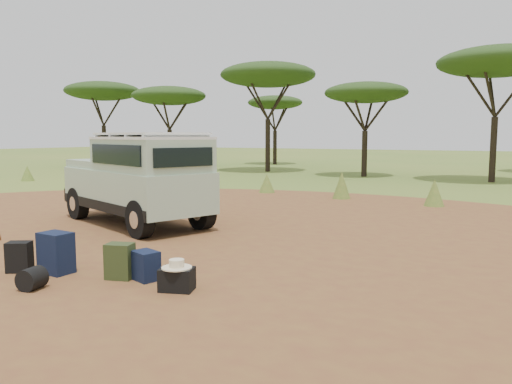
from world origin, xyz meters
The scene contains 12 objects.
ground centered at (0.00, 0.00, 0.00)m, with size 140.00×140.00×0.00m, color #557B2B.
dirt_clearing centered at (0.00, 0.00, 0.00)m, with size 23.00×23.00×0.01m, color brown.
grass_fringe centered at (0.12, 8.67, 0.40)m, with size 36.60×1.60×0.90m.
acacia_treeline centered at (0.75, 19.81, 4.87)m, with size 46.70×13.20×6.26m.
safari_vehicle centered at (-2.58, 1.85, 1.04)m, with size 4.70×3.14×2.15m.
backpack_black centered at (-1.38, -2.18, 0.24)m, with size 0.34×0.25×0.47m, color black.
backpack_navy centered at (-0.83, -1.96, 0.32)m, with size 0.48×0.34×0.63m, color #111B36.
backpack_olive centered at (0.24, -1.73, 0.26)m, with size 0.38×0.27×0.53m, color #313E1C.
duffel_navy centered at (0.61, -1.61, 0.22)m, with size 0.38×0.29×0.43m, color #111B36.
hard_case centered at (1.31, -1.79, 0.16)m, with size 0.44×0.31×0.31m, color black.
stuff_sack centered at (-0.45, -2.68, 0.15)m, with size 0.31×0.31×0.31m, color black.
safari_hat centered at (1.31, -1.79, 0.36)m, with size 0.41×0.41×0.12m.
Camera 1 is at (5.36, -7.00, 2.07)m, focal length 35.00 mm.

